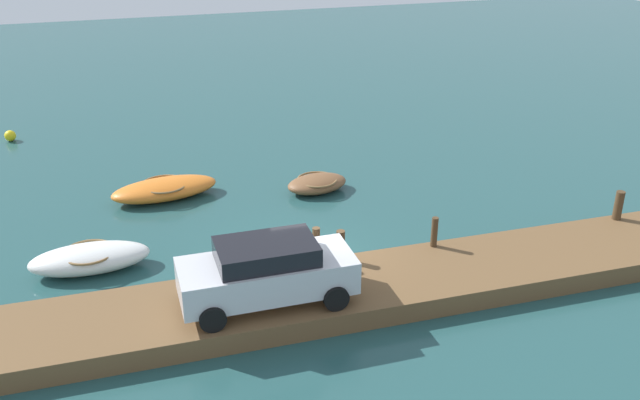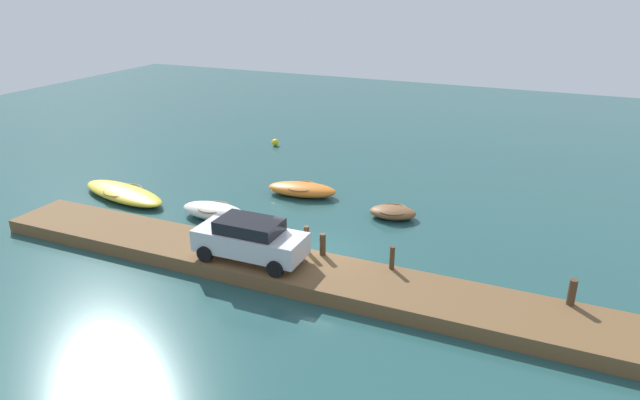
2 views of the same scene
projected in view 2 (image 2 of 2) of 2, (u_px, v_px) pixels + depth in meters
The scene contains 12 objects.
ground_plane at pixel (315, 254), 23.69m from camera, with size 84.00×84.00×0.00m, color #234C4C.
dock_platform at pixel (292, 271), 21.80m from camera, with size 26.92×2.87×0.57m, color brown.
rowboat_white at pixel (214, 211), 27.06m from camera, with size 3.34×1.51×0.76m.
motorboat_yellow at pixel (123, 193), 29.59m from camera, with size 6.08×3.14×0.57m.
dinghy_brown at pixel (393, 212), 27.15m from camera, with size 2.40×1.73×0.59m.
rowboat_orange at pixel (302, 189), 29.93m from camera, with size 3.85×2.05×0.68m.
mooring_post_west at pixel (307, 239), 22.49m from camera, with size 0.21×0.21×1.09m, color #47331E.
mooring_post_mid_west at pixel (323, 244), 22.26m from camera, with size 0.24×0.24×0.90m, color #47331E.
mooring_post_mid_east at pixel (392, 258), 21.21m from camera, with size 0.19×0.19×0.90m, color #47331E.
mooring_post_east at pixel (572, 292), 18.88m from camera, with size 0.27×0.27×0.92m, color #47331E.
parked_car at pixel (250, 239), 21.76m from camera, with size 4.32×1.95×1.65m.
marker_buoy at pixel (275, 142), 38.79m from camera, with size 0.47×0.47×0.47m, color yellow.
Camera 2 is at (8.76, -19.33, 10.77)m, focal length 32.09 mm.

